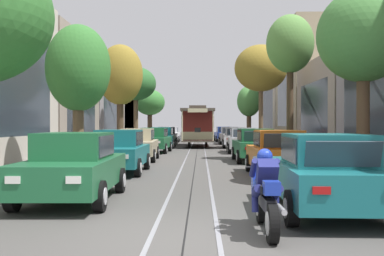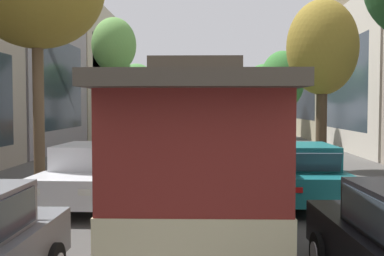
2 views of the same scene
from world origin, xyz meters
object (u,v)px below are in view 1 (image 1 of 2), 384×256
Objects in this scene: parked_car_beige_mid_left at (137,144)px; parked_car_teal_near_right at (325,173)px; parked_car_teal_fifth_left at (162,137)px; street_tree_kerb_left_far at (150,103)px; parked_car_white_fifth_right at (235,137)px; parked_car_black_sixth_left at (167,136)px; parked_car_orange_second_right at (278,153)px; parked_car_white_far_left at (170,134)px; street_tree_kerb_left_second at (78,69)px; motorcycle_with_rider at (266,193)px; fire_hydrant at (88,157)px; parked_car_green_near_left at (74,166)px; street_tree_kerb_right_near at (363,38)px; parked_car_grey_sixth_right at (230,135)px; street_tree_kerb_right_second at (290,46)px; parked_car_blue_far_right at (224,134)px; street_tree_kerb_left_fourth at (136,84)px; cable_car_trolley at (198,126)px; street_tree_kerb_right_mid at (261,69)px; pedestrian_crossing_far at (361,148)px; pedestrian_on_right_pavement at (289,136)px; parked_car_green_fourth_left at (154,140)px; parked_car_green_mid_right at (255,145)px; street_tree_kerb_left_mid at (120,76)px; parked_car_teal_second_left at (119,151)px; street_tree_kerb_right_fourth at (249,102)px.

parked_car_beige_mid_left is 14.48m from parked_car_teal_near_right.
street_tree_kerb_left_far is (-2.25, 11.59, 3.20)m from parked_car_teal_fifth_left.
parked_car_black_sixth_left is at bearing 133.18° from parked_car_white_fifth_right.
parked_car_beige_mid_left is 1.01× the size of parked_car_orange_second_right.
parked_car_white_far_left is 0.74× the size of street_tree_kerb_left_second.
parked_car_white_fifth_right reaches higher than motorcycle_with_rider.
fire_hydrant is at bearing -25.97° from street_tree_kerb_left_second.
street_tree_kerb_right_near is (7.65, 2.77, 3.49)m from parked_car_green_near_left.
parked_car_black_sixth_left is 1.01× the size of parked_car_orange_second_right.
street_tree_kerb_right_second is at bearing -84.65° from parked_car_grey_sixth_right.
street_tree_kerb_left_second is (-7.60, -30.02, 3.27)m from parked_car_blue_far_right.
street_tree_kerb_left_fourth is (-0.25, 18.60, 1.05)m from street_tree_kerb_left_second.
street_tree_kerb_left_far is at bearing 112.17° from street_tree_kerb_right_second.
street_tree_kerb_right_second is 16.28m from cable_car_trolley.
street_tree_kerb_right_near is 11.45m from fire_hydrant.
street_tree_kerb_right_mid is 16.87m from pedestrian_crossing_far.
cable_car_trolley is at bearing -125.33° from parked_car_grey_sixth_right.
parked_car_green_fourth_left is at bearing -154.66° from pedestrian_on_right_pavement.
parked_car_blue_far_right is 41.45m from motorcycle_with_rider.
cable_car_trolley reaches higher than parked_car_green_fourth_left.
street_tree_kerb_left_fourth is (-2.37, 8.44, 4.32)m from parked_car_green_fourth_left.
parked_car_orange_second_right and parked_car_green_mid_right have the same top height.
parked_car_green_fourth_left and parked_car_orange_second_right have the same top height.
street_tree_kerb_left_far is at bearing 124.85° from parked_car_white_fifth_right.
parked_car_green_near_left is at bearing -141.47° from pedestrian_crossing_far.
parked_car_blue_far_right is (-0.16, 6.94, 0.00)m from parked_car_grey_sixth_right.
motorcycle_with_rider is at bearing -81.65° from parked_car_teal_fifth_left.
street_tree_kerb_left_mid is at bearing 107.74° from parked_car_beige_mid_left.
parked_car_orange_second_right is 8.56m from motorcycle_with_rider.
street_tree_kerb_right_mid reaches higher than street_tree_kerb_left_mid.
parked_car_teal_near_right is 5.24× the size of fire_hydrant.
pedestrian_crossing_far is (9.22, -17.09, 0.08)m from parked_car_teal_fifth_left.
parked_car_green_fourth_left and parked_car_white_fifth_right have the same top height.
parked_car_teal_second_left is 0.48× the size of cable_car_trolley.
parked_car_grey_sixth_right is 19.85m from street_tree_kerb_right_second.
street_tree_kerb_left_fourth is 7.81× the size of fire_hydrant.
parked_car_beige_mid_left is at bearing -91.33° from parked_car_green_fourth_left.
street_tree_kerb_right_near is (9.80, -5.58, 0.22)m from street_tree_kerb_left_second.
parked_car_teal_near_right reaches higher than fire_hydrant.
street_tree_kerb_right_near is at bearing -70.49° from parked_car_teal_fifth_left.
parked_car_white_far_left is 1.00× the size of parked_car_green_mid_right.
street_tree_kerb_left_mid is at bearing -98.67° from parked_car_black_sixth_left.
street_tree_kerb_right_fourth is (7.72, 10.01, 3.22)m from parked_car_teal_fifth_left.
street_tree_kerb_left_mid reaches higher than pedestrian_on_right_pavement.
parked_car_white_far_left is at bearing -163.08° from parked_car_blue_far_right.
street_tree_kerb_left_fourth is at bearing 102.07° from motorcycle_with_rider.
street_tree_kerb_right_near reaches higher than parked_car_orange_second_right.
parked_car_grey_sixth_right is 24.37m from pedestrian_crossing_far.
parked_car_black_sixth_left is 5.24× the size of fire_hydrant.
parked_car_teal_fifth_left is (0.04, 18.25, 0.00)m from parked_car_teal_second_left.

